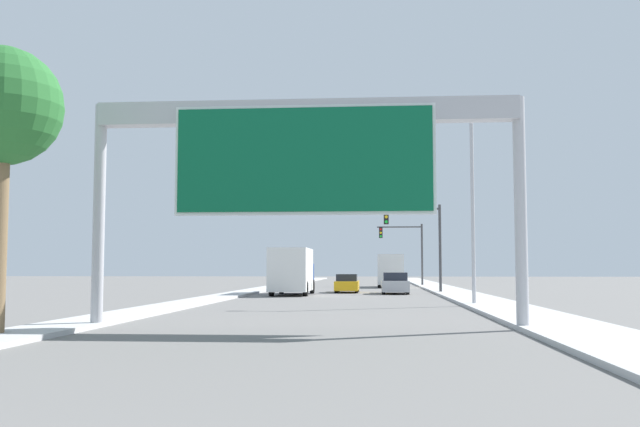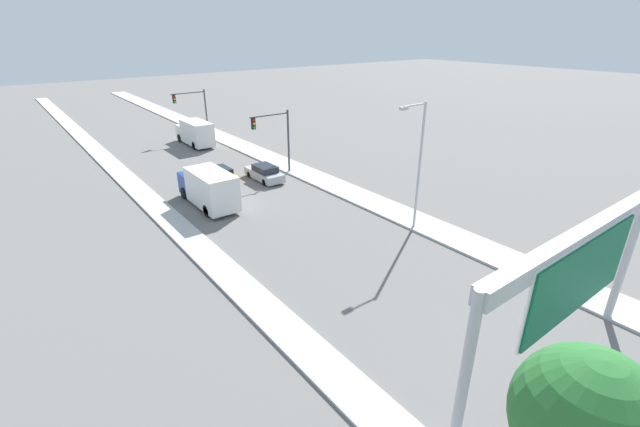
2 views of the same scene
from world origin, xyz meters
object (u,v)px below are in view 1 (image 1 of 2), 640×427
at_px(truck_box_primary, 292,271).
at_px(truck_box_secondary, 390,271).
at_px(traffic_light_mid_block, 407,244).
at_px(traffic_light_near_intersection, 421,234).
at_px(car_far_center, 395,284).
at_px(car_mid_center, 347,284).
at_px(sign_gantry, 304,148).
at_px(palm_tree_foreground, 2,111).
at_px(street_lamp_right, 467,194).

height_order(truck_box_primary, truck_box_secondary, truck_box_primary).
relative_size(truck_box_secondary, traffic_light_mid_block, 1.18).
relative_size(truck_box_primary, traffic_light_near_intersection, 1.14).
height_order(car_far_center, truck_box_secondary, truck_box_secondary).
xyz_separation_m(truck_box_primary, truck_box_secondary, (7.00, 19.84, -0.02)).
distance_m(car_mid_center, traffic_light_near_intersection, 6.78).
bearing_deg(car_far_center, truck_box_secondary, 90.00).
bearing_deg(sign_gantry, traffic_light_near_intersection, 79.79).
height_order(sign_gantry, truck_box_secondary, sign_gantry).
bearing_deg(palm_tree_foreground, traffic_light_near_intersection, 68.58).
distance_m(truck_box_secondary, traffic_light_near_intersection, 16.70).
xyz_separation_m(car_far_center, traffic_light_near_intersection, (1.93, 0.54, 3.57)).
bearing_deg(sign_gantry, traffic_light_mid_block, 83.95).
height_order(car_far_center, traffic_light_mid_block, traffic_light_mid_block).
bearing_deg(palm_tree_foreground, car_far_center, 71.21).
height_order(sign_gantry, car_far_center, sign_gantry).
height_order(truck_box_secondary, traffic_light_near_intersection, traffic_light_near_intersection).
relative_size(sign_gantry, traffic_light_mid_block, 2.13).
xyz_separation_m(sign_gantry, truck_box_primary, (-3.50, 26.67, -3.89)).
xyz_separation_m(car_mid_center, street_lamp_right, (6.57, -18.46, 4.75)).
distance_m(sign_gantry, truck_box_primary, 27.18).
xyz_separation_m(traffic_light_near_intersection, street_lamp_right, (1.14, -16.64, 1.12)).
distance_m(car_mid_center, truck_box_secondary, 14.98).
bearing_deg(sign_gantry, truck_box_primary, 97.48).
relative_size(car_far_center, palm_tree_foreground, 0.62).
distance_m(traffic_light_mid_block, palm_tree_foreground, 55.17).
relative_size(truck_box_primary, truck_box_secondary, 0.99).
xyz_separation_m(sign_gantry, street_lamp_right, (6.57, 13.51, -0.08)).
distance_m(traffic_light_near_intersection, street_lamp_right, 16.71).
bearing_deg(sign_gantry, palm_tree_foreground, -156.12).
bearing_deg(car_mid_center, street_lamp_right, -70.42).
bearing_deg(palm_tree_foreground, traffic_light_mid_block, 76.30).
height_order(truck_box_secondary, street_lamp_right, street_lamp_right).
relative_size(traffic_light_near_intersection, street_lamp_right, 0.69).
height_order(traffic_light_near_intersection, street_lamp_right, street_lamp_right).
xyz_separation_m(car_far_center, car_mid_center, (-3.50, 2.36, -0.06)).
distance_m(traffic_light_near_intersection, palm_tree_foreground, 36.11).
bearing_deg(car_far_center, palm_tree_foreground, -108.79).
height_order(sign_gantry, street_lamp_right, street_lamp_right).
bearing_deg(car_far_center, traffic_light_near_intersection, 15.56).
relative_size(sign_gantry, car_mid_center, 2.91).
height_order(car_mid_center, truck_box_secondary, truck_box_secondary).
xyz_separation_m(sign_gantry, truck_box_secondary, (3.50, 46.51, -3.91)).
bearing_deg(truck_box_secondary, truck_box_primary, -109.44).
height_order(truck_box_primary, street_lamp_right, street_lamp_right).
distance_m(traffic_light_mid_block, street_lamp_right, 36.68).
relative_size(traffic_light_near_intersection, traffic_light_mid_block, 1.03).
bearing_deg(car_far_center, sign_gantry, -96.74).
bearing_deg(truck_box_secondary, traffic_light_mid_block, 63.47).
bearing_deg(palm_tree_foreground, street_lamp_right, 49.81).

